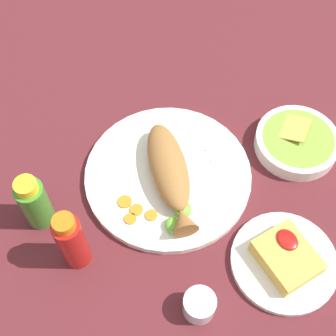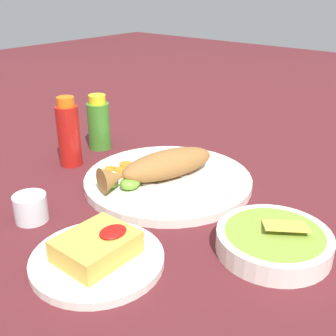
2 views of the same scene
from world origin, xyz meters
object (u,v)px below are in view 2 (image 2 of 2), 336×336
(fried_fish, at_px, (162,166))
(salt_cup, at_px, (31,209))
(fork_near, at_px, (207,186))
(side_plate_fries, at_px, (97,260))
(fork_far, at_px, (191,193))
(main_plate, at_px, (168,180))
(hot_sauce_bottle_green, at_px, (99,124))
(guacamole_bowl, at_px, (274,240))
(hot_sauce_bottle_red, at_px, (69,133))

(fried_fish, relative_size, salt_cup, 4.45)
(salt_cup, bearing_deg, fork_near, -33.27)
(fork_near, distance_m, side_plate_fries, 0.30)
(fork_far, bearing_deg, main_plate, 143.50)
(hot_sauce_bottle_green, height_order, side_plate_fries, hot_sauce_bottle_green)
(main_plate, distance_m, fried_fish, 0.04)
(fried_fish, xyz_separation_m, side_plate_fries, (-0.27, -0.10, -0.04))
(fork_near, height_order, hot_sauce_bottle_green, hot_sauce_bottle_green)
(main_plate, bearing_deg, fork_far, -110.71)
(fork_far, relative_size, salt_cup, 3.00)
(salt_cup, bearing_deg, side_plate_fries, -93.12)
(fork_far, bearing_deg, side_plate_fries, -104.44)
(main_plate, relative_size, salt_cup, 5.93)
(main_plate, height_order, guacamole_bowl, guacamole_bowl)
(fork_far, bearing_deg, guacamole_bowl, -28.71)
(fried_fish, height_order, fork_near, fried_fish)
(main_plate, distance_m, fork_far, 0.09)
(fried_fish, relative_size, guacamole_bowl, 1.45)
(fried_fish, distance_m, guacamole_bowl, 0.30)
(hot_sauce_bottle_red, distance_m, hot_sauce_bottle_green, 0.12)
(main_plate, xyz_separation_m, salt_cup, (-0.27, 0.10, 0.01))
(fried_fish, bearing_deg, guacamole_bowl, -84.77)
(main_plate, bearing_deg, salt_cup, 160.36)
(guacamole_bowl, bearing_deg, fork_near, 64.69)
(guacamole_bowl, bearing_deg, side_plate_fries, 136.50)
(hot_sauce_bottle_red, bearing_deg, fried_fish, -78.17)
(fork_far, xyz_separation_m, side_plate_fries, (-0.25, -0.01, -0.01))
(hot_sauce_bottle_green, height_order, guacamole_bowl, hot_sauce_bottle_green)
(main_plate, distance_m, fork_near, 0.09)
(fork_near, relative_size, hot_sauce_bottle_red, 1.13)
(fried_fish, height_order, fork_far, fried_fish)
(hot_sauce_bottle_green, bearing_deg, fork_near, -95.82)
(side_plate_fries, bearing_deg, fork_far, 1.35)
(fork_far, bearing_deg, hot_sauce_bottle_red, 169.73)
(hot_sauce_bottle_red, bearing_deg, guacamole_bowl, -91.49)
(fried_fish, distance_m, hot_sauce_bottle_green, 0.28)
(side_plate_fries, xyz_separation_m, guacamole_bowl, (0.21, -0.19, 0.01))
(hot_sauce_bottle_green, xyz_separation_m, salt_cup, (-0.33, -0.18, -0.04))
(salt_cup, bearing_deg, hot_sauce_bottle_green, 28.45)
(fork_far, distance_m, guacamole_bowl, 0.21)
(fried_fish, relative_size, fork_far, 1.48)
(side_plate_fries, bearing_deg, hot_sauce_bottle_green, 47.59)
(salt_cup, relative_size, guacamole_bowl, 0.33)
(fried_fish, distance_m, salt_cup, 0.28)
(fork_near, relative_size, side_plate_fries, 0.89)
(main_plate, xyz_separation_m, hot_sauce_bottle_green, (0.05, 0.27, 0.06))
(fork_near, xyz_separation_m, guacamole_bowl, (-0.09, -0.20, 0.00))
(main_plate, bearing_deg, fork_near, -81.26)
(fried_fish, bearing_deg, side_plate_fries, -142.36)
(fork_near, height_order, guacamole_bowl, guacamole_bowl)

